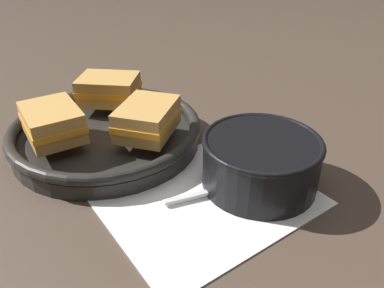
{
  "coord_description": "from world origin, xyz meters",
  "views": [
    {
      "loc": [
        -0.17,
        -0.36,
        0.32
      ],
      "look_at": [
        0.03,
        0.06,
        0.04
      ],
      "focal_mm": 35.0,
      "sensor_mm": 36.0,
      "label": 1
    }
  ],
  "objects_px": {
    "sandwich_far_left": "(109,89)",
    "sandwich_near_left": "(52,122)",
    "sandwich_near_right": "(147,119)",
    "soup_bowl": "(261,159)",
    "skillet": "(107,133)",
    "spoon": "(233,186)"
  },
  "relations": [
    {
      "from": "soup_bowl",
      "to": "spoon",
      "type": "xyz_separation_m",
      "value": [
        -0.04,
        0.0,
        -0.03
      ]
    },
    {
      "from": "soup_bowl",
      "to": "spoon",
      "type": "distance_m",
      "value": 0.05
    },
    {
      "from": "soup_bowl",
      "to": "sandwich_near_right",
      "type": "bearing_deg",
      "value": 128.17
    },
    {
      "from": "skillet",
      "to": "sandwich_near_left",
      "type": "xyz_separation_m",
      "value": [
        -0.08,
        -0.01,
        0.04
      ]
    },
    {
      "from": "sandwich_near_left",
      "to": "sandwich_far_left",
      "type": "relative_size",
      "value": 0.86
    },
    {
      "from": "spoon",
      "to": "sandwich_far_left",
      "type": "xyz_separation_m",
      "value": [
        -0.09,
        0.28,
        0.06
      ]
    },
    {
      "from": "spoon",
      "to": "skillet",
      "type": "distance_m",
      "value": 0.24
    },
    {
      "from": "soup_bowl",
      "to": "skillet",
      "type": "xyz_separation_m",
      "value": [
        -0.16,
        0.2,
        -0.02
      ]
    },
    {
      "from": "soup_bowl",
      "to": "sandwich_far_left",
      "type": "xyz_separation_m",
      "value": [
        -0.13,
        0.28,
        0.02
      ]
    },
    {
      "from": "sandwich_near_left",
      "to": "spoon",
      "type": "bearing_deg",
      "value": -43.35
    },
    {
      "from": "spoon",
      "to": "sandwich_near_left",
      "type": "bearing_deg",
      "value": 142.45
    },
    {
      "from": "sandwich_near_left",
      "to": "sandwich_near_right",
      "type": "bearing_deg",
      "value": -21.35
    },
    {
      "from": "sandwich_far_left",
      "to": "soup_bowl",
      "type": "bearing_deg",
      "value": -64.76
    },
    {
      "from": "sandwich_far_left",
      "to": "spoon",
      "type": "bearing_deg",
      "value": -71.82
    },
    {
      "from": "spoon",
      "to": "sandwich_near_left",
      "type": "height_order",
      "value": "sandwich_near_left"
    },
    {
      "from": "sandwich_far_left",
      "to": "sandwich_near_left",
      "type": "bearing_deg",
      "value": -141.35
    },
    {
      "from": "skillet",
      "to": "sandwich_far_left",
      "type": "relative_size",
      "value": 2.44
    },
    {
      "from": "soup_bowl",
      "to": "sandwich_far_left",
      "type": "bearing_deg",
      "value": 115.24
    },
    {
      "from": "sandwich_near_left",
      "to": "sandwich_near_right",
      "type": "height_order",
      "value": "same"
    },
    {
      "from": "spoon",
      "to": "sandwich_near_left",
      "type": "xyz_separation_m",
      "value": [
        -0.2,
        0.19,
        0.06
      ]
    },
    {
      "from": "soup_bowl",
      "to": "sandwich_near_left",
      "type": "distance_m",
      "value": 0.31
    },
    {
      "from": "skillet",
      "to": "sandwich_near_left",
      "type": "height_order",
      "value": "sandwich_near_left"
    }
  ]
}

